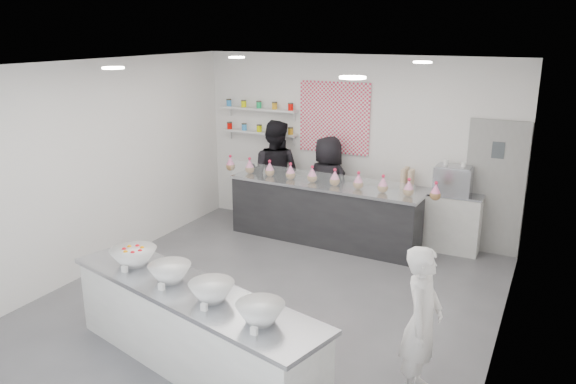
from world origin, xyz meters
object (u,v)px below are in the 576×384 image
object	(u,v)px
espresso_ledge	(439,221)
espresso_machine	(453,180)
woman_prep	(422,323)
staff_left	(275,174)
prep_counter	(193,329)
back_bar	(323,214)
staff_right	(328,186)

from	to	relation	value
espresso_ledge	espresso_machine	distance (m)	0.70
woman_prep	staff_left	xyz separation A→B (m)	(-3.48, 3.64, 0.19)
prep_counter	back_bar	xyz separation A→B (m)	(-0.19, 3.85, 0.06)
espresso_ledge	staff_left	size ratio (longest dim) A/B	0.67
staff_left	woman_prep	bearing A→B (deg)	128.09
staff_right	espresso_machine	bearing A→B (deg)	-162.40
espresso_ledge	staff_left	bearing A→B (deg)	-176.38
staff_right	woman_prep	bearing A→B (deg)	136.61
back_bar	woman_prep	distance (m)	4.04
prep_counter	staff_left	size ratio (longest dim) A/B	1.69
woman_prep	staff_left	world-z (taller)	staff_left
espresso_ledge	prep_counter	bearing A→B (deg)	-109.52
staff_left	staff_right	distance (m)	1.01
prep_counter	espresso_machine	xyz separation A→B (m)	(1.73, 4.42, 0.71)
prep_counter	woman_prep	xyz separation A→B (m)	(2.20, 0.60, 0.32)
prep_counter	back_bar	size ratio (longest dim) A/B	1.00
staff_left	staff_right	size ratio (longest dim) A/B	1.12
woman_prep	prep_counter	bearing A→B (deg)	107.34
espresso_ledge	woman_prep	size ratio (longest dim) A/B	0.84
prep_counter	espresso_machine	bearing A→B (deg)	83.27
espresso_ledge	espresso_machine	world-z (taller)	espresso_machine
back_bar	staff_left	distance (m)	1.24
espresso_ledge	espresso_machine	xyz separation A→B (m)	(0.16, 0.00, 0.68)
staff_left	staff_right	bearing A→B (deg)	174.44
back_bar	espresso_ledge	distance (m)	1.85
espresso_machine	prep_counter	bearing A→B (deg)	-111.38
prep_counter	espresso_machine	world-z (taller)	espresso_machine
back_bar	staff_right	world-z (taller)	staff_right
espresso_machine	back_bar	bearing A→B (deg)	-163.40
prep_counter	woman_prep	size ratio (longest dim) A/B	2.12
prep_counter	espresso_ledge	world-z (taller)	espresso_ledge
prep_counter	staff_right	size ratio (longest dim) A/B	1.89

